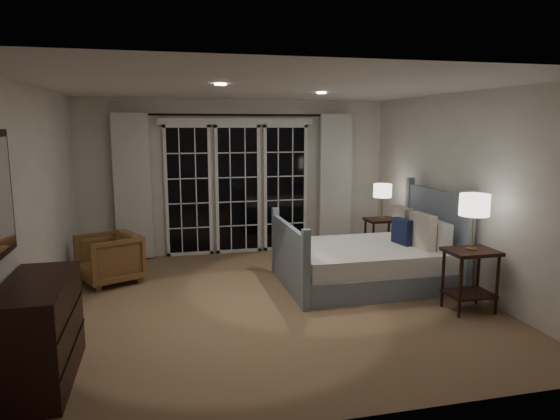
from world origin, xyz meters
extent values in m
plane|color=#906F4D|center=(0.00, 0.00, 0.00)|extent=(5.00, 5.00, 0.00)
plane|color=silver|center=(0.00, 0.00, 2.50)|extent=(5.00, 5.00, 0.00)
cube|color=beige|center=(-2.50, 0.00, 1.25)|extent=(0.02, 5.00, 2.50)
cube|color=beige|center=(2.50, 0.00, 1.25)|extent=(0.02, 5.00, 2.50)
cube|color=beige|center=(0.00, 2.50, 1.25)|extent=(5.00, 0.02, 2.50)
cube|color=beige|center=(0.00, -2.50, 1.25)|extent=(5.00, 0.02, 2.50)
cube|color=black|center=(-0.80, 2.47, 1.05)|extent=(0.66, 0.02, 2.02)
cube|color=black|center=(0.00, 2.47, 1.05)|extent=(0.66, 0.02, 2.02)
cube|color=black|center=(0.80, 2.47, 1.05)|extent=(0.66, 0.02, 2.02)
cube|color=white|center=(0.00, 2.46, 2.15)|extent=(2.50, 0.04, 0.10)
cylinder|color=black|center=(0.00, 2.40, 2.25)|extent=(3.50, 0.03, 0.03)
cube|color=silver|center=(-1.65, 2.38, 1.15)|extent=(0.55, 0.10, 2.25)
cube|color=silver|center=(1.65, 2.38, 1.15)|extent=(0.55, 0.10, 2.25)
cylinder|color=white|center=(0.80, 0.60, 2.49)|extent=(0.12, 0.12, 0.01)
cylinder|color=white|center=(-0.60, -0.40, 2.49)|extent=(0.12, 0.12, 0.01)
cube|color=gray|center=(1.35, 0.38, 0.14)|extent=(1.94, 1.51, 0.28)
cube|color=silver|center=(1.35, 0.38, 0.40)|extent=(1.88, 1.45, 0.24)
cube|color=gray|center=(2.38, 0.38, 0.61)|extent=(0.06, 1.51, 1.23)
cube|color=gray|center=(0.32, 0.38, 0.43)|extent=(0.06, 1.51, 0.85)
cube|color=silver|center=(2.18, 0.06, 0.70)|extent=(0.14, 0.60, 0.36)
cube|color=silver|center=(2.18, 0.70, 0.70)|extent=(0.14, 0.60, 0.36)
cube|color=beige|center=(2.02, 0.10, 0.74)|extent=(0.16, 0.46, 0.45)
cube|color=beige|center=(2.02, 0.66, 0.74)|extent=(0.16, 0.46, 0.45)
cube|color=#141A38|center=(1.88, 0.38, 0.69)|extent=(0.15, 0.35, 0.34)
cube|color=black|center=(2.13, -0.80, 0.69)|extent=(0.55, 0.44, 0.04)
cube|color=black|center=(2.13, -0.80, 0.20)|extent=(0.50, 0.39, 0.03)
cylinder|color=black|center=(1.90, -0.97, 0.34)|extent=(0.04, 0.04, 0.68)
cylinder|color=black|center=(2.36, -0.97, 0.34)|extent=(0.04, 0.04, 0.68)
cylinder|color=black|center=(1.90, -0.62, 0.34)|extent=(0.04, 0.04, 0.68)
cylinder|color=black|center=(2.36, -0.62, 0.34)|extent=(0.04, 0.04, 0.68)
cube|color=black|center=(2.15, 1.58, 0.61)|extent=(0.48, 0.39, 0.04)
cube|color=black|center=(2.15, 1.58, 0.17)|extent=(0.45, 0.35, 0.03)
cylinder|color=black|center=(1.95, 1.43, 0.30)|extent=(0.04, 0.04, 0.60)
cylinder|color=black|center=(2.35, 1.43, 0.30)|extent=(0.04, 0.04, 0.60)
cylinder|color=black|center=(1.95, 1.74, 0.30)|extent=(0.04, 0.04, 0.60)
cylinder|color=black|center=(2.35, 1.74, 0.30)|extent=(0.04, 0.04, 0.60)
cylinder|color=#A98643|center=(2.13, -0.80, 0.72)|extent=(0.12, 0.12, 0.02)
cylinder|color=#A98643|center=(2.13, -0.80, 0.91)|extent=(0.02, 0.02, 0.37)
cylinder|color=white|center=(2.13, -0.80, 1.22)|extent=(0.33, 0.33, 0.24)
cylinder|color=#A98643|center=(2.15, 1.58, 0.64)|extent=(0.12, 0.12, 0.02)
cylinder|color=#A98643|center=(2.15, 1.58, 0.81)|extent=(0.02, 0.02, 0.32)
cylinder|color=white|center=(2.15, 1.58, 1.08)|extent=(0.28, 0.28, 0.21)
imported|color=brown|center=(-1.93, 1.23, 0.33)|extent=(0.96, 0.95, 0.66)
cube|color=black|center=(-2.23, -1.40, 0.42)|extent=(0.50, 1.20, 0.85)
cube|color=black|center=(-1.98, -1.40, 0.28)|extent=(0.01, 1.18, 0.01)
cube|color=black|center=(-1.98, -1.40, 0.56)|extent=(0.01, 1.18, 0.01)
camera|label=1|loc=(-1.22, -5.57, 2.07)|focal=32.00mm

